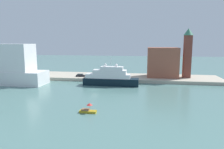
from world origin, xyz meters
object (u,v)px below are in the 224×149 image
small_motorboat (88,110)px  harbor_building (163,62)px  bell_tower (188,51)px  mooring_bollard (96,78)px  parked_car (81,75)px  large_yacht (110,78)px  person_figure (91,76)px

small_motorboat → harbor_building: size_ratio=0.31×
bell_tower → mooring_bollard: 44.73m
harbor_building → parked_car: harbor_building is taller
parked_car → harbor_building: bearing=8.5°
large_yacht → harbor_building: harbor_building is taller
mooring_bollard → harbor_building: bearing=18.2°
parked_car → person_figure: person_figure is taller
small_motorboat → mooring_bollard: bearing=100.3°
person_figure → mooring_bollard: bearing=-24.6°
harbor_building → bell_tower: 12.50m
parked_car → mooring_bollard: parked_car is taller
small_motorboat → harbor_building: bearing=66.5°
large_yacht → parked_car: 20.34m
parked_car → mooring_bollard: size_ratio=7.06×
mooring_bollard → bell_tower: bearing=12.9°
bell_tower → mooring_bollard: bearing=-167.1°
small_motorboat → harbor_building: (22.94, 52.72, 7.78)m
large_yacht → bell_tower: (34.24, 17.00, 10.70)m
bell_tower → person_figure: bell_tower is taller
parked_car → person_figure: (5.96, -2.80, 0.17)m
small_motorboat → bell_tower: bearing=56.8°
large_yacht → small_motorboat: 35.33m
large_yacht → bell_tower: 39.69m
person_figure → mooring_bollard: person_figure is taller
bell_tower → mooring_bollard: (-41.95, -9.64, -12.17)m
large_yacht → mooring_bollard: size_ratio=36.90×
harbor_building → small_motorboat: bearing=-113.5°
parked_car → small_motorboat: bearing=-70.3°
bell_tower → person_figure: bearing=-169.6°
harbor_building → person_figure: bearing=-165.5°
bell_tower → parked_car: (-50.94, -5.46, -11.90)m
small_motorboat → mooring_bollard: small_motorboat is taller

